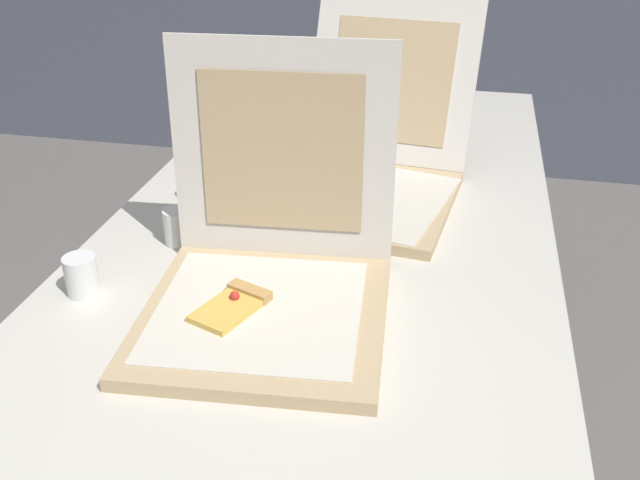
{
  "coord_description": "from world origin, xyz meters",
  "views": [
    {
      "loc": [
        0.25,
        -0.67,
        1.39
      ],
      "look_at": [
        0.02,
        0.4,
        0.79
      ],
      "focal_mm": 40.21,
      "sensor_mm": 36.0,
      "label": 1
    }
  ],
  "objects_px": {
    "table": "(326,252)",
    "cup_white_near_center": "(179,227)",
    "cup_white_near_left": "(82,276)",
    "pizza_box_front": "(267,278)",
    "cup_white_mid": "(198,185)",
    "pizza_box_middle": "(366,171)"
  },
  "relations": [
    {
      "from": "table",
      "to": "cup_white_mid",
      "type": "xyz_separation_m",
      "value": [
        -0.29,
        0.08,
        0.08
      ]
    },
    {
      "from": "table",
      "to": "cup_white_near_left",
      "type": "xyz_separation_m",
      "value": [
        -0.35,
        -0.31,
        0.08
      ]
    },
    {
      "from": "cup_white_near_center",
      "to": "cup_white_near_left",
      "type": "relative_size",
      "value": 1.0
    },
    {
      "from": "table",
      "to": "pizza_box_middle",
      "type": "bearing_deg",
      "value": 74.58
    },
    {
      "from": "table",
      "to": "cup_white_near_center",
      "type": "height_order",
      "value": "cup_white_near_center"
    },
    {
      "from": "cup_white_near_center",
      "to": "cup_white_mid",
      "type": "relative_size",
      "value": 1.0
    },
    {
      "from": "pizza_box_front",
      "to": "cup_white_mid",
      "type": "relative_size",
      "value": 6.17
    },
    {
      "from": "cup_white_near_center",
      "to": "table",
      "type": "bearing_deg",
      "value": 22.61
    },
    {
      "from": "pizza_box_front",
      "to": "pizza_box_middle",
      "type": "height_order",
      "value": "pizza_box_front"
    },
    {
      "from": "table",
      "to": "pizza_box_front",
      "type": "bearing_deg",
      "value": -97.43
    },
    {
      "from": "cup_white_near_center",
      "to": "cup_white_near_left",
      "type": "distance_m",
      "value": 0.22
    },
    {
      "from": "pizza_box_middle",
      "to": "cup_white_near_center",
      "type": "height_order",
      "value": "pizza_box_middle"
    },
    {
      "from": "table",
      "to": "pizza_box_front",
      "type": "distance_m",
      "value": 0.31
    },
    {
      "from": "pizza_box_front",
      "to": "cup_white_mid",
      "type": "height_order",
      "value": "pizza_box_front"
    },
    {
      "from": "table",
      "to": "pizza_box_front",
      "type": "height_order",
      "value": "pizza_box_front"
    },
    {
      "from": "table",
      "to": "pizza_box_front",
      "type": "relative_size",
      "value": 4.73
    },
    {
      "from": "cup_white_near_left",
      "to": "table",
      "type": "bearing_deg",
      "value": 41.22
    },
    {
      "from": "table",
      "to": "cup_white_mid",
      "type": "bearing_deg",
      "value": 165.09
    },
    {
      "from": "pizza_box_middle",
      "to": "cup_white_near_center",
      "type": "relative_size",
      "value": 8.13
    },
    {
      "from": "table",
      "to": "cup_white_near_center",
      "type": "relative_size",
      "value": 29.18
    },
    {
      "from": "pizza_box_middle",
      "to": "cup_white_near_left",
      "type": "xyz_separation_m",
      "value": [
        -0.4,
        -0.49,
        -0.02
      ]
    },
    {
      "from": "pizza_box_front",
      "to": "cup_white_near_center",
      "type": "bearing_deg",
      "value": 136.98
    }
  ]
}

